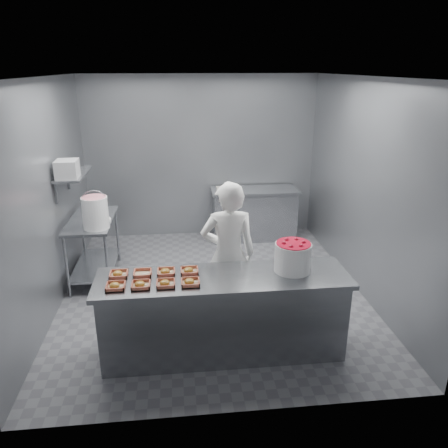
# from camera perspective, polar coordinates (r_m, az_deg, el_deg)

# --- Properties ---
(floor) EXTENTS (4.50, 4.50, 0.00)m
(floor) POSITION_cam_1_polar(r_m,az_deg,el_deg) (6.08, -1.47, -8.72)
(floor) COLOR #4C4C51
(floor) RESTS_ON ground
(ceiling) EXTENTS (4.50, 4.50, 0.00)m
(ceiling) POSITION_cam_1_polar(r_m,az_deg,el_deg) (5.33, -1.75, 18.69)
(ceiling) COLOR white
(ceiling) RESTS_ON wall_back
(wall_back) EXTENTS (4.00, 0.04, 2.80)m
(wall_back) POSITION_cam_1_polar(r_m,az_deg,el_deg) (7.73, -3.01, 8.63)
(wall_back) COLOR slate
(wall_back) RESTS_ON ground
(wall_left) EXTENTS (0.04, 4.50, 2.80)m
(wall_left) POSITION_cam_1_polar(r_m,az_deg,el_deg) (5.75, -21.93, 3.18)
(wall_left) COLOR slate
(wall_left) RESTS_ON ground
(wall_right) EXTENTS (0.04, 4.50, 2.80)m
(wall_right) POSITION_cam_1_polar(r_m,az_deg,el_deg) (6.04, 17.73, 4.45)
(wall_right) COLOR slate
(wall_right) RESTS_ON ground
(service_counter) EXTENTS (2.60, 0.70, 0.90)m
(service_counter) POSITION_cam_1_polar(r_m,az_deg,el_deg) (4.69, -0.08, -11.75)
(service_counter) COLOR slate
(service_counter) RESTS_ON ground
(prep_table) EXTENTS (0.60, 1.20, 0.90)m
(prep_table) POSITION_cam_1_polar(r_m,az_deg,el_deg) (6.47, -16.72, -1.97)
(prep_table) COLOR slate
(prep_table) RESTS_ON ground
(back_counter) EXTENTS (1.50, 0.60, 0.90)m
(back_counter) POSITION_cam_1_polar(r_m,az_deg,el_deg) (7.74, 3.94, 1.36)
(back_counter) COLOR slate
(back_counter) RESTS_ON ground
(wall_shelf) EXTENTS (0.35, 0.90, 0.03)m
(wall_shelf) POSITION_cam_1_polar(r_m,az_deg,el_deg) (6.23, -19.13, 6.18)
(wall_shelf) COLOR slate
(wall_shelf) RESTS_ON wall_left
(tray_0) EXTENTS (0.19, 0.18, 0.06)m
(tray_0) POSITION_cam_1_polar(r_m,az_deg,el_deg) (4.37, -14.01, -7.85)
(tray_0) COLOR tan
(tray_0) RESTS_ON service_counter
(tray_1) EXTENTS (0.19, 0.18, 0.06)m
(tray_1) POSITION_cam_1_polar(r_m,az_deg,el_deg) (4.34, -10.85, -7.78)
(tray_1) COLOR tan
(tray_1) RESTS_ON service_counter
(tray_2) EXTENTS (0.19, 0.18, 0.06)m
(tray_2) POSITION_cam_1_polar(r_m,az_deg,el_deg) (4.33, -7.66, -7.69)
(tray_2) COLOR tan
(tray_2) RESTS_ON service_counter
(tray_3) EXTENTS (0.19, 0.18, 0.06)m
(tray_3) POSITION_cam_1_polar(r_m,az_deg,el_deg) (4.33, -4.45, -7.57)
(tray_3) COLOR tan
(tray_3) RESTS_ON service_counter
(tray_4) EXTENTS (0.19, 0.18, 0.06)m
(tray_4) POSITION_cam_1_polar(r_m,az_deg,el_deg) (4.60, -13.63, -6.37)
(tray_4) COLOR tan
(tray_4) RESTS_ON service_counter
(tray_5) EXTENTS (0.19, 0.18, 0.04)m
(tray_5) POSITION_cam_1_polar(r_m,az_deg,el_deg) (4.57, -10.59, -6.33)
(tray_5) COLOR tan
(tray_5) RESTS_ON service_counter
(tray_6) EXTENTS (0.19, 0.18, 0.06)m
(tray_6) POSITION_cam_1_polar(r_m,az_deg,el_deg) (4.56, -7.60, -6.20)
(tray_6) COLOR tan
(tray_6) RESTS_ON service_counter
(tray_7) EXTENTS (0.19, 0.18, 0.06)m
(tray_7) POSITION_cam_1_polar(r_m,az_deg,el_deg) (4.55, -4.57, -6.09)
(tray_7) COLOR tan
(tray_7) RESTS_ON service_counter
(worker) EXTENTS (0.64, 0.42, 1.74)m
(worker) POSITION_cam_1_polar(r_m,az_deg,el_deg) (5.03, 0.57, -4.04)
(worker) COLOR white
(worker) RESTS_ON ground
(strawberry_tub) EXTENTS (0.38, 0.38, 0.31)m
(strawberry_tub) POSITION_cam_1_polar(r_m,az_deg,el_deg) (4.58, 8.99, -4.16)
(strawberry_tub) COLOR silver
(strawberry_tub) RESTS_ON service_counter
(glaze_bucket) EXTENTS (0.35, 0.33, 0.52)m
(glaze_bucket) POSITION_cam_1_polar(r_m,az_deg,el_deg) (5.94, -16.46, 1.52)
(glaze_bucket) COLOR silver
(glaze_bucket) RESTS_ON prep_table
(bucket_lid) EXTENTS (0.38, 0.38, 0.02)m
(bucket_lid) POSITION_cam_1_polar(r_m,az_deg,el_deg) (6.26, -15.97, 0.48)
(bucket_lid) COLOR silver
(bucket_lid) RESTS_ON prep_table
(rag) EXTENTS (0.17, 0.15, 0.02)m
(rag) POSITION_cam_1_polar(r_m,az_deg,el_deg) (6.67, -17.10, 1.55)
(rag) COLOR #CCB28C
(rag) RESTS_ON prep_table
(appliance) EXTENTS (0.28, 0.31, 0.23)m
(appliance) POSITION_cam_1_polar(r_m,az_deg,el_deg) (5.94, -19.81, 6.77)
(appliance) COLOR gray
(appliance) RESTS_ON wall_shelf
(paper_stack) EXTENTS (0.31, 0.24, 0.05)m
(paper_stack) POSITION_cam_1_polar(r_m,az_deg,el_deg) (7.53, 0.18, 4.63)
(paper_stack) COLOR silver
(paper_stack) RESTS_ON back_counter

